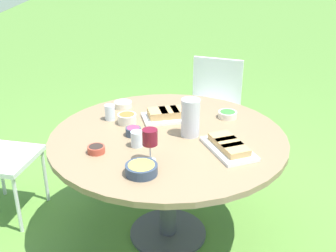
{
  "coord_description": "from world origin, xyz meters",
  "views": [
    {
      "loc": [
        -2.32,
        -0.05,
        1.86
      ],
      "look_at": [
        0.0,
        0.0,
        0.81
      ],
      "focal_mm": 45.0,
      "sensor_mm": 36.0,
      "label": 1
    }
  ],
  "objects_px": {
    "water_pitcher": "(190,118)",
    "wine_glass": "(150,138)",
    "chair_far_back": "(213,102)",
    "dining_table": "(168,148)"
  },
  "relations": [
    {
      "from": "chair_far_back",
      "to": "wine_glass",
      "type": "relative_size",
      "value": 4.78
    },
    {
      "from": "chair_far_back",
      "to": "dining_table",
      "type": "bearing_deg",
      "value": 161.9
    },
    {
      "from": "water_pitcher",
      "to": "wine_glass",
      "type": "relative_size",
      "value": 1.25
    },
    {
      "from": "dining_table",
      "to": "wine_glass",
      "type": "bearing_deg",
      "value": 164.77
    },
    {
      "from": "water_pitcher",
      "to": "wine_glass",
      "type": "xyz_separation_m",
      "value": [
        -0.32,
        0.22,
        0.02
      ]
    },
    {
      "from": "dining_table",
      "to": "water_pitcher",
      "type": "xyz_separation_m",
      "value": [
        -0.0,
        -0.13,
        0.21
      ]
    },
    {
      "from": "dining_table",
      "to": "wine_glass",
      "type": "height_order",
      "value": "wine_glass"
    },
    {
      "from": "dining_table",
      "to": "chair_far_back",
      "type": "xyz_separation_m",
      "value": [
        1.14,
        -0.37,
        -0.13
      ]
    },
    {
      "from": "dining_table",
      "to": "chair_far_back",
      "type": "height_order",
      "value": "chair_far_back"
    },
    {
      "from": "chair_far_back",
      "to": "water_pitcher",
      "type": "bearing_deg",
      "value": 168.22
    }
  ]
}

